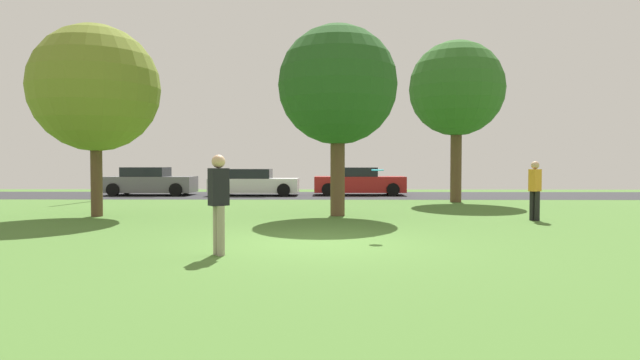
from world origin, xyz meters
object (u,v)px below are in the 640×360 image
Objects in this scene: person_thrower at (535,188)px; street_lamp_post at (98,149)px; maple_tree_near at (338,86)px; person_catcher at (219,199)px; parked_car_white at (253,183)px; parked_car_red at (359,182)px; birch_tree_lone at (457,89)px; oak_tree_left at (95,89)px; frisbee_disc at (378,170)px; parked_car_grey at (150,182)px.

person_thrower is 17.73m from street_lamp_post.
person_catcher is at bearing -107.56° from maple_tree_near.
parked_car_red is at bearing 4.98° from parked_car_white.
maple_tree_near is 12.30m from street_lamp_post.
birch_tree_lone is 1.46× the size of parked_car_red.
parked_car_red is at bearing 83.17° from maple_tree_near.
oak_tree_left is 3.28× the size of person_catcher.
person_thrower reaches higher than frisbee_disc.
parked_car_white is 5.35m from parked_car_red.
street_lamp_post reaches higher than person_catcher.
person_thrower is at bearing 0.00° from person_catcher.
birch_tree_lone is 7.39m from parked_car_red.
person_catcher is at bearing -52.85° from oak_tree_left.
birch_tree_lone is 15.67m from parked_car_grey.
parked_car_grey is 5.32m from parked_car_white.
frisbee_disc is 0.08× the size of parked_car_red.
person_catcher is 17.43m from parked_car_white.
person_catcher is at bearing -67.88° from parked_car_grey.
person_thrower is at bearing -38.26° from parked_car_grey.
street_lamp_post is at bearing 112.97° from oak_tree_left.
street_lamp_post reaches higher than parked_car_red.
birch_tree_lone is 11.94m from frisbee_disc.
frisbee_disc is 15.88m from parked_car_white.
frisbee_disc reaches higher than parked_car_red.
parked_car_red is at bearing 51.82° from oak_tree_left.
parked_car_white is (-1.80, 17.33, -0.37)m from person_catcher.
person_catcher is at bearing -84.07° from parked_car_white.
frisbee_disc is 15.61m from parked_car_red.
maple_tree_near is 1.33× the size of parked_car_grey.
person_catcher is 0.40× the size of parked_car_white.
frisbee_disc is 0.08× the size of parked_car_grey.
maple_tree_near is (7.38, 0.30, 0.12)m from oak_tree_left.
oak_tree_left is 1.32× the size of parked_car_white.
oak_tree_left is 0.99× the size of maple_tree_near.
parked_car_grey is at bearing 162.23° from birch_tree_lone.
street_lamp_post is (-10.27, 6.53, -1.76)m from maple_tree_near.
frisbee_disc is at bearing -29.22° from oak_tree_left.
parked_car_grey is 10.65m from parked_car_red.
parked_car_grey is at bearing 76.83° from street_lamp_post.
parked_car_white is at bearing 111.50° from maple_tree_near.
parked_car_grey is (-1.98, 10.73, -3.23)m from oak_tree_left.
person_catcher is 18.90m from parked_car_grey.
maple_tree_near reaches higher than person_catcher.
street_lamp_post is (-15.83, 7.86, 1.32)m from person_thrower.
oak_tree_left is 1.30× the size of street_lamp_post.
birch_tree_lone reaches higher than parked_car_white.
frisbee_disc is at bearing 0.00° from person_thrower.
birch_tree_lone is 3.98× the size of person_thrower.
oak_tree_left is 11.38m from parked_car_grey.
parked_car_white is at bearing 59.55° from person_catcher.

